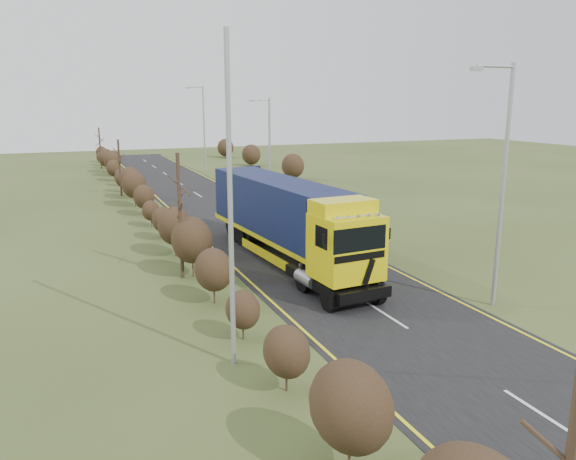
# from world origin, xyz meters

# --- Properties ---
(ground) EXTENTS (160.00, 160.00, 0.00)m
(ground) POSITION_xyz_m (0.00, 0.00, 0.00)
(ground) COLOR #3B481E
(ground) RESTS_ON ground
(road) EXTENTS (8.00, 120.00, 0.02)m
(road) POSITION_xyz_m (0.00, 10.00, 0.01)
(road) COLOR black
(road) RESTS_ON ground
(layby) EXTENTS (6.00, 18.00, 0.02)m
(layby) POSITION_xyz_m (6.50, 20.00, 0.01)
(layby) COLOR #2B2926
(layby) RESTS_ON ground
(lane_markings) EXTENTS (7.52, 116.00, 0.01)m
(lane_markings) POSITION_xyz_m (0.00, 9.69, 0.03)
(lane_markings) COLOR yellow
(lane_markings) RESTS_ON road
(hedgerow) EXTENTS (2.24, 102.04, 6.05)m
(hedgerow) POSITION_xyz_m (-6.00, 7.89, 1.62)
(hedgerow) COLOR black
(hedgerow) RESTS_ON ground
(lorry) EXTENTS (3.62, 15.93, 4.39)m
(lorry) POSITION_xyz_m (-0.80, 4.43, 2.49)
(lorry) COLOR black
(lorry) RESTS_ON ground
(car_red_hatchback) EXTENTS (2.82, 4.23, 1.34)m
(car_red_hatchback) POSITION_xyz_m (4.80, 18.44, 0.67)
(car_red_hatchback) COLOR #AE0821
(car_red_hatchback) RESTS_ON ground
(car_blue_sedan) EXTENTS (2.37, 4.39, 1.37)m
(car_blue_sedan) POSITION_xyz_m (7.86, 19.37, 0.69)
(car_blue_sedan) COLOR #0A0C39
(car_blue_sedan) RESTS_ON ground
(streetlight_near) EXTENTS (2.08, 0.20, 9.82)m
(streetlight_near) POSITION_xyz_m (4.65, -4.69, 5.44)
(streetlight_near) COLOR #9B9EA0
(streetlight_near) RESTS_ON ground
(streetlight_mid) EXTENTS (1.84, 0.18, 8.62)m
(streetlight_mid) POSITION_xyz_m (4.78, 22.18, 4.74)
(streetlight_mid) COLOR #9B9EA0
(streetlight_mid) RESTS_ON ground
(streetlight_far) EXTENTS (2.14, 0.20, 10.10)m
(streetlight_far) POSITION_xyz_m (4.62, 43.82, 5.60)
(streetlight_far) COLOR #9B9EA0
(streetlight_far) RESTS_ON ground
(left_pole) EXTENTS (0.16, 0.16, 10.46)m
(left_pole) POSITION_xyz_m (-6.88, -5.69, 5.23)
(left_pole) COLOR #9B9EA0
(left_pole) RESTS_ON ground
(speed_sign) EXTENTS (0.64, 0.10, 2.30)m
(speed_sign) POSITION_xyz_m (5.24, 9.52, 1.61)
(speed_sign) COLOR #9B9EA0
(speed_sign) RESTS_ON ground
(warning_board) EXTENTS (0.74, 0.11, 1.93)m
(warning_board) POSITION_xyz_m (4.38, 21.55, 1.17)
(warning_board) COLOR #9B9EA0
(warning_board) RESTS_ON ground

